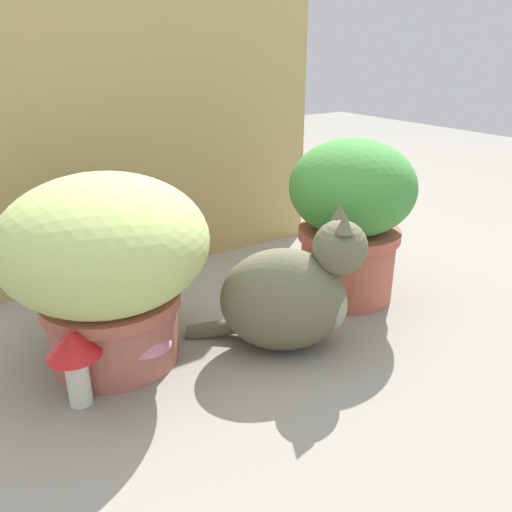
# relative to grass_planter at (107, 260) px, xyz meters

# --- Properties ---
(ground_plane) EXTENTS (6.00, 6.00, 0.00)m
(ground_plane) POSITION_rel_grass_planter_xyz_m (0.18, -0.14, -0.22)
(ground_plane) COLOR gray
(cardboard_backdrop) EXTENTS (1.00, 0.03, 0.77)m
(cardboard_backdrop) POSITION_rel_grass_planter_xyz_m (0.27, 0.40, 0.17)
(cardboard_backdrop) COLOR tan
(cardboard_backdrop) RESTS_ON ground
(grass_planter) EXTENTS (0.39, 0.39, 0.38)m
(grass_planter) POSITION_rel_grass_planter_xyz_m (0.00, 0.00, 0.00)
(grass_planter) COLOR #AC6151
(grass_planter) RESTS_ON ground
(leafy_planter) EXTENTS (0.30, 0.30, 0.40)m
(leafy_planter) POSITION_rel_grass_planter_xyz_m (0.59, -0.04, 0.00)
(leafy_planter) COLOR #B85C47
(leafy_planter) RESTS_ON ground
(cat) EXTENTS (0.33, 0.31, 0.32)m
(cat) POSITION_rel_grass_planter_xyz_m (0.32, -0.16, -0.10)
(cat) COLOR #605F46
(cat) RESTS_ON ground
(mushroom_ornament_red) EXTENTS (0.10, 0.10, 0.15)m
(mushroom_ornament_red) POSITION_rel_grass_planter_xyz_m (-0.10, -0.10, -0.11)
(mushroom_ornament_red) COLOR silver
(mushroom_ornament_red) RESTS_ON ground
(mushroom_ornament_pink) EXTENTS (0.10, 0.10, 0.11)m
(mushroom_ornament_pink) POSITION_rel_grass_planter_xyz_m (0.03, -0.09, -0.14)
(mushroom_ornament_pink) COLOR silver
(mushroom_ornament_pink) RESTS_ON ground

